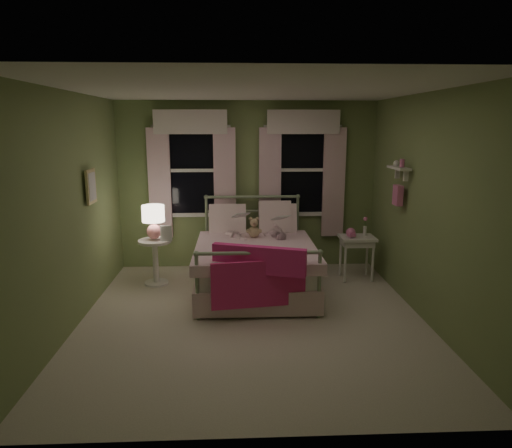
{
  "coord_description": "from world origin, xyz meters",
  "views": [
    {
      "loc": [
        -0.19,
        -5.01,
        2.23
      ],
      "look_at": [
        0.07,
        0.65,
        1.0
      ],
      "focal_mm": 32.0,
      "sensor_mm": 36.0,
      "label": 1
    }
  ],
  "objects_px": {
    "child_left": "(234,218)",
    "child_right": "(273,218)",
    "nightstand_left": "(155,256)",
    "nightstand_right": "(357,243)",
    "table_lamp": "(153,219)",
    "teddy_bear": "(254,229)",
    "bed": "(255,263)"
  },
  "relations": [
    {
      "from": "child_left",
      "to": "teddy_bear",
      "type": "height_order",
      "value": "child_left"
    },
    {
      "from": "table_lamp",
      "to": "teddy_bear",
      "type": "bearing_deg",
      "value": -0.36
    },
    {
      "from": "nightstand_left",
      "to": "table_lamp",
      "type": "distance_m",
      "value": 0.54
    },
    {
      "from": "child_left",
      "to": "child_right",
      "type": "distance_m",
      "value": 0.56
    },
    {
      "from": "bed",
      "to": "child_left",
      "type": "height_order",
      "value": "child_left"
    },
    {
      "from": "nightstand_left",
      "to": "bed",
      "type": "bearing_deg",
      "value": -11.35
    },
    {
      "from": "child_left",
      "to": "nightstand_right",
      "type": "relative_size",
      "value": 1.12
    },
    {
      "from": "child_left",
      "to": "nightstand_left",
      "type": "distance_m",
      "value": 1.24
    },
    {
      "from": "nightstand_left",
      "to": "nightstand_right",
      "type": "relative_size",
      "value": 1.02
    },
    {
      "from": "bed",
      "to": "table_lamp",
      "type": "distance_m",
      "value": 1.55
    },
    {
      "from": "teddy_bear",
      "to": "nightstand_right",
      "type": "height_order",
      "value": "teddy_bear"
    },
    {
      "from": "bed",
      "to": "nightstand_right",
      "type": "distance_m",
      "value": 1.55
    },
    {
      "from": "teddy_bear",
      "to": "nightstand_left",
      "type": "height_order",
      "value": "teddy_bear"
    },
    {
      "from": "bed",
      "to": "table_lamp",
      "type": "height_order",
      "value": "bed"
    },
    {
      "from": "bed",
      "to": "nightstand_right",
      "type": "height_order",
      "value": "bed"
    },
    {
      "from": "nightstand_left",
      "to": "table_lamp",
      "type": "height_order",
      "value": "table_lamp"
    },
    {
      "from": "table_lamp",
      "to": "child_left",
      "type": "bearing_deg",
      "value": 7.56
    },
    {
      "from": "child_left",
      "to": "table_lamp",
      "type": "relative_size",
      "value": 1.49
    },
    {
      "from": "child_right",
      "to": "table_lamp",
      "type": "height_order",
      "value": "child_right"
    },
    {
      "from": "teddy_bear",
      "to": "table_lamp",
      "type": "xyz_separation_m",
      "value": [
        -1.41,
        0.01,
        0.16
      ]
    },
    {
      "from": "teddy_bear",
      "to": "nightstand_left",
      "type": "xyz_separation_m",
      "value": [
        -1.41,
        0.01,
        -0.37
      ]
    },
    {
      "from": "bed",
      "to": "nightstand_right",
      "type": "xyz_separation_m",
      "value": [
        1.5,
        0.35,
        0.17
      ]
    },
    {
      "from": "child_right",
      "to": "table_lamp",
      "type": "bearing_deg",
      "value": -10.58
    },
    {
      "from": "bed",
      "to": "child_left",
      "type": "xyz_separation_m",
      "value": [
        -0.29,
        0.43,
        0.55
      ]
    },
    {
      "from": "child_left",
      "to": "child_right",
      "type": "height_order",
      "value": "child_left"
    },
    {
      "from": "child_right",
      "to": "nightstand_left",
      "type": "xyz_separation_m",
      "value": [
        -1.69,
        -0.15,
        -0.5
      ]
    },
    {
      "from": "child_right",
      "to": "teddy_bear",
      "type": "xyz_separation_m",
      "value": [
        -0.28,
        -0.16,
        -0.12
      ]
    },
    {
      "from": "child_right",
      "to": "table_lamp",
      "type": "relative_size",
      "value": 1.44
    },
    {
      "from": "child_right",
      "to": "teddy_bear",
      "type": "bearing_deg",
      "value": 13.85
    },
    {
      "from": "child_right",
      "to": "nightstand_left",
      "type": "relative_size",
      "value": 1.06
    },
    {
      "from": "bed",
      "to": "child_right",
      "type": "distance_m",
      "value": 0.74
    },
    {
      "from": "child_right",
      "to": "nightstand_right",
      "type": "xyz_separation_m",
      "value": [
        1.23,
        -0.08,
        -0.37
      ]
    }
  ]
}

